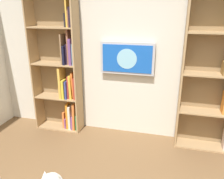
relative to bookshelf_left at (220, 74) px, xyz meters
name	(u,v)px	position (x,y,z in m)	size (l,w,h in m)	color
wall_back	(131,50)	(1.24, -0.16, 0.24)	(4.52, 0.06, 2.70)	silver
bookshelf_left	(220,74)	(0.00, 0.00, 0.00)	(0.82, 0.28, 2.20)	tan
bookshelf_right	(62,70)	(2.30, 0.00, -0.09)	(0.76, 0.28, 2.23)	tan
wall_mounted_tv	(127,58)	(1.27, -0.08, 0.13)	(0.81, 0.07, 0.48)	#B7B7BC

